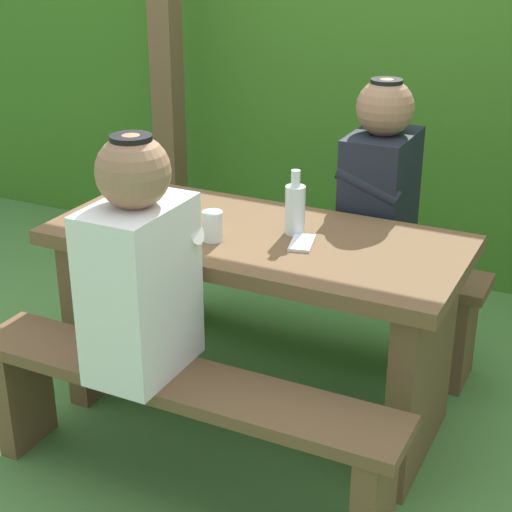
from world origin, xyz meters
TOP-DOWN VIEW (x-y plane):
  - ground_plane at (0.00, 0.00)m, footprint 12.00×12.00m
  - hedge_backdrop at (0.00, 1.73)m, footprint 6.40×0.64m
  - pergola_post_left at (-1.02, 1.09)m, footprint 0.12×0.12m
  - picnic_table at (0.00, 0.00)m, footprint 1.40×0.64m
  - bench_near at (0.00, -0.52)m, footprint 1.40×0.24m
  - bench_far at (0.00, 0.52)m, footprint 1.40×0.24m
  - person_white_shirt at (-0.12, -0.52)m, footprint 0.25×0.35m
  - person_black_coat at (0.26, 0.52)m, footprint 0.25×0.35m
  - drinking_glass at (-0.10, -0.12)m, footprint 0.07×0.07m
  - bottle_left at (0.12, 0.06)m, footprint 0.07×0.07m
  - cell_phone at (0.18, -0.02)m, footprint 0.10×0.15m

SIDE VIEW (x-z plane):
  - ground_plane at x=0.00m, z-range 0.00..0.00m
  - bench_near at x=0.00m, z-range 0.09..0.53m
  - bench_far at x=0.00m, z-range 0.09..0.53m
  - picnic_table at x=0.00m, z-range 0.13..0.83m
  - cell_phone at x=0.18m, z-range 0.70..0.71m
  - drinking_glass at x=-0.10m, z-range 0.70..0.80m
  - person_white_shirt at x=-0.12m, z-range 0.40..1.12m
  - person_black_coat at x=0.26m, z-range 0.40..1.12m
  - bottle_left at x=0.12m, z-range 0.68..0.90m
  - hedge_backdrop at x=0.00m, z-range 0.00..1.78m
  - pergola_post_left at x=-1.02m, z-range 0.00..2.02m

